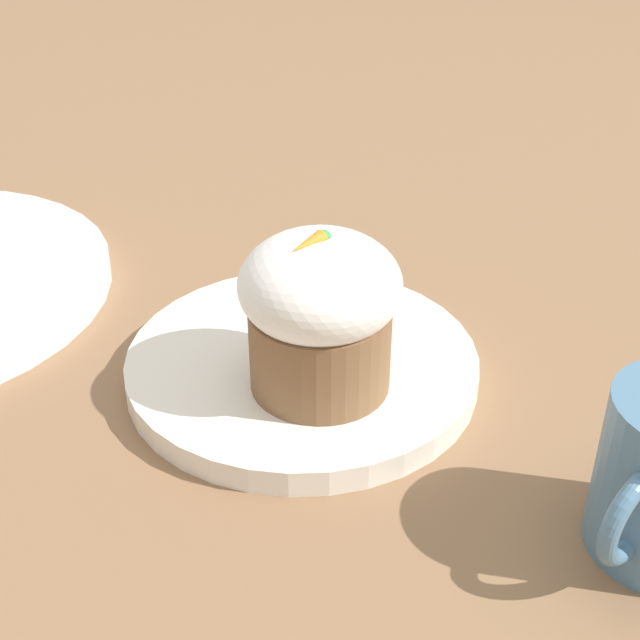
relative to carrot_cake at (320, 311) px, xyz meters
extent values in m
plane|color=#846042|center=(-0.01, -0.03, -0.06)|extent=(4.00, 4.00, 0.00)
cylinder|color=white|center=(-0.01, -0.03, -0.06)|extent=(0.21, 0.21, 0.02)
cylinder|color=brown|center=(0.00, 0.00, -0.02)|extent=(0.08, 0.08, 0.05)
ellipsoid|color=white|center=(0.00, 0.00, 0.02)|extent=(0.09, 0.09, 0.06)
cone|color=orange|center=(0.01, 0.00, 0.04)|extent=(0.02, 0.01, 0.01)
sphere|color=green|center=(0.00, 0.00, 0.04)|extent=(0.01, 0.01, 0.01)
cube|color=#B7B7BC|center=(-0.04, -0.06, -0.05)|extent=(0.07, 0.08, 0.00)
ellipsoid|color=#B7B7BC|center=(-0.01, -0.02, -0.04)|extent=(0.05, 0.05, 0.01)
torus|color=teal|center=(-0.01, 0.19, -0.02)|extent=(0.05, 0.01, 0.05)
camera|label=1|loc=(0.27, 0.30, 0.25)|focal=50.00mm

